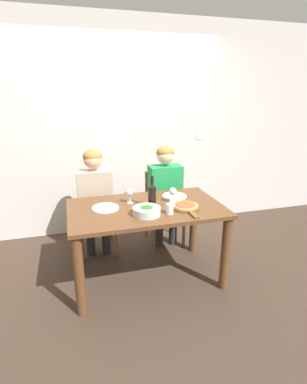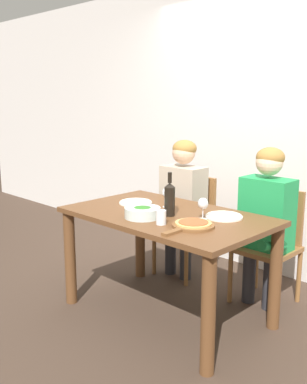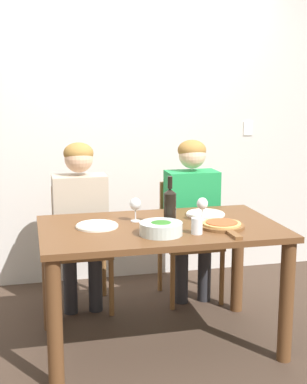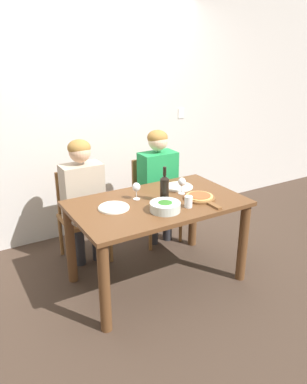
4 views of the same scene
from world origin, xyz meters
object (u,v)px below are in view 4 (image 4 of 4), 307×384
at_px(chair_right, 153,196).
at_px(broccoli_bowl, 165,207).
at_px(dinner_plate_left, 114,207).
at_px(wine_bottle, 164,188).
at_px(chair_left, 81,212).
at_px(pizza_on_board, 200,197).
at_px(person_man, 159,177).
at_px(person_woman, 83,191).
at_px(wine_glass_left, 136,188).
at_px(dinner_plate_right, 179,187).
at_px(wine_glass_right, 182,183).
at_px(water_tumbler, 188,202).

height_order(chair_right, broccoli_bowl, chair_right).
bearing_deg(dinner_plate_left, wine_bottle, -10.88).
xyz_separation_m(chair_left, chair_right, (0.83, 0.00, 0.00)).
height_order(wine_bottle, pizza_on_board, wine_bottle).
bearing_deg(person_man, wine_bottle, -117.60).
relative_size(person_woman, wine_glass_left, 8.10).
distance_m(person_man, dinner_plate_right, 0.46).
xyz_separation_m(wine_glass_right, water_tumbler, (-0.12, -0.28, -0.06)).
relative_size(chair_left, person_woman, 0.72).
height_order(chair_right, water_tumbler, chair_right).
distance_m(chair_left, water_tumbler, 1.19).
distance_m(chair_right, wine_glass_left, 0.91).
relative_size(wine_bottle, broccoli_bowl, 1.24).
relative_size(wine_bottle, water_tumbler, 3.26).
bearing_deg(wine_glass_right, dinner_plate_left, 179.57).
bearing_deg(chair_right, wine_glass_right, -99.98).
bearing_deg(pizza_on_board, water_tumbler, -154.54).
bearing_deg(person_man, dinner_plate_right, -96.71).
distance_m(dinner_plate_right, wine_glass_left, 0.49).
bearing_deg(water_tumbler, wine_glass_left, 128.09).
distance_m(chair_left, wine_glass_left, 0.79).
xyz_separation_m(chair_right, dinner_plate_left, (-0.79, -0.71, 0.30)).
xyz_separation_m(dinner_plate_left, wine_glass_left, (0.25, 0.08, 0.10)).
height_order(person_man, wine_glass_left, person_man).
height_order(chair_left, dinner_plate_right, chair_left).
bearing_deg(dinner_plate_right, wine_glass_left, -173.25).
xyz_separation_m(broccoli_bowl, pizza_on_board, (0.39, 0.06, -0.02)).
bearing_deg(broccoli_bowl, wine_glass_left, 103.66).
height_order(wine_bottle, dinner_plate_right, wine_bottle).
distance_m(broccoli_bowl, dinner_plate_left, 0.42).
height_order(chair_right, dinner_plate_left, chair_right).
distance_m(pizza_on_board, wine_glass_right, 0.22).
height_order(chair_left, chair_right, same).
height_order(broccoli_bowl, wine_glass_right, wine_glass_right).
bearing_deg(person_man, wine_glass_left, -136.05).
distance_m(person_man, broccoli_bowl, 0.97).
xyz_separation_m(broccoli_bowl, dinner_plate_left, (-0.33, 0.25, -0.03)).
bearing_deg(broccoli_bowl, person_man, 61.89).
relative_size(broccoli_bowl, wine_glass_right, 1.64).
bearing_deg(wine_glass_left, pizza_on_board, -30.12).
bearing_deg(wine_glass_left, chair_right, 49.37).
height_order(pizza_on_board, water_tumbler, water_tumbler).
height_order(person_man, broccoli_bowl, person_man).
xyz_separation_m(dinner_plate_left, wine_glass_right, (0.66, -0.00, 0.10)).
bearing_deg(chair_right, pizza_on_board, -93.87).
distance_m(person_woman, broccoli_bowl, 0.93).
bearing_deg(pizza_on_board, dinner_plate_right, 88.83).
bearing_deg(wine_glass_left, dinner_plate_right, 6.75).
xyz_separation_m(wine_glass_left, wine_glass_right, (0.41, -0.09, 0.00)).
distance_m(dinner_plate_right, wine_glass_right, 0.19).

